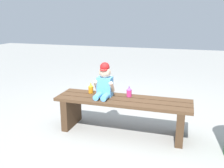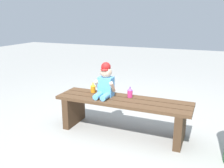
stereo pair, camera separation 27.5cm
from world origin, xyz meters
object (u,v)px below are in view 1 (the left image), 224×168
sippy_cup_left (91,88)px  park_bench (123,109)px  child_figure (104,82)px  sippy_cup_right (129,92)px

sippy_cup_left → park_bench: bearing=-13.0°
child_figure → sippy_cup_right: child_figure is taller
park_bench → child_figure: bearing=174.7°
park_bench → child_figure: 0.38m
sippy_cup_left → child_figure: bearing=-21.1°
park_bench → sippy_cup_left: 0.48m
child_figure → sippy_cup_left: child_figure is taller
park_bench → sippy_cup_right: size_ratio=12.49×
sippy_cup_left → sippy_cup_right: 0.48m
child_figure → sippy_cup_left: size_ratio=3.26×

